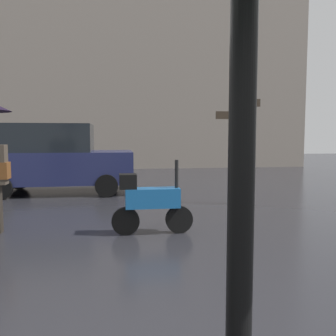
% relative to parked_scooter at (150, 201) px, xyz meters
% --- Properties ---
extents(parked_scooter, '(1.36, 0.32, 1.23)m').
position_rel_parked_scooter_xyz_m(parked_scooter, '(0.00, 0.00, 0.00)').
color(parked_scooter, black).
rests_on(parked_scooter, ground).
extents(parked_car_left, '(4.15, 2.06, 1.98)m').
position_rel_parked_scooter_xyz_m(parked_car_left, '(-2.21, 4.78, 0.44)').
color(parked_car_left, '#1E234C').
rests_on(parked_car_left, ground).
extents(street_signpost, '(1.08, 0.08, 2.67)m').
position_rel_parked_scooter_xyz_m(street_signpost, '(2.31, 2.38, 1.08)').
color(street_signpost, black).
rests_on(street_signpost, ground).
extents(building_block, '(19.41, 2.69, 15.37)m').
position_rel_parked_scooter_xyz_m(building_block, '(-0.19, 13.57, 7.13)').
color(building_block, gray).
rests_on(building_block, ground).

